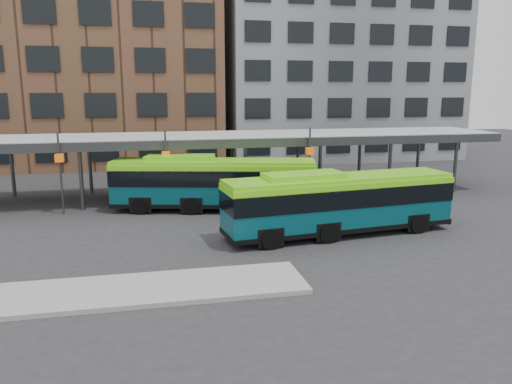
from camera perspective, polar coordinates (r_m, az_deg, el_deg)
name	(u,v)px	position (r m, az deg, el deg)	size (l,w,h in m)	color
ground	(247,256)	(21.93, -1.05, -7.38)	(120.00, 120.00, 0.00)	#28282B
boarding_island	(112,292)	(18.78, -16.17, -10.92)	(14.00, 3.00, 0.18)	gray
canopy	(208,139)	(33.60, -5.47, 6.07)	(40.00, 6.53, 4.80)	#999B9E
building_brick	(80,48)	(52.82, -19.44, 15.22)	(26.00, 14.00, 22.00)	brown
building_grey	(334,62)	(56.10, 8.94, 14.45)	(24.00, 14.00, 20.00)	slate
bus_front	(338,202)	(25.10, 9.40, -1.09)	(11.91, 3.84, 3.23)	#06424C
bus_rear	(213,182)	(29.92, -4.92, 1.18)	(12.29, 5.32, 3.32)	#06424C
bike_rack	(398,183)	(37.45, 15.93, 0.94)	(7.26, 1.47, 1.08)	slate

